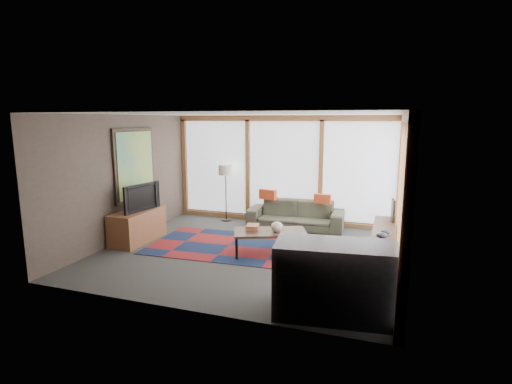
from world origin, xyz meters
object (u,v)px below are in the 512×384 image
(coffee_table, at_px, (270,243))
(tv_console, at_px, (138,226))
(sofa, at_px, (296,215))
(floor_lamp, at_px, (226,193))
(bookshelf, at_px, (383,245))
(bar_counter, at_px, (335,280))
(television, at_px, (139,197))

(coffee_table, height_order, tv_console, tv_console)
(sofa, relative_size, floor_lamp, 1.55)
(bookshelf, xyz_separation_m, bar_counter, (-0.53, -2.37, 0.21))
(coffee_table, bearing_deg, tv_console, -177.71)
(sofa, relative_size, television, 2.24)
(sofa, distance_m, bookshelf, 2.54)
(sofa, xyz_separation_m, bar_counter, (1.45, -3.95, 0.17))
(bookshelf, xyz_separation_m, television, (-4.81, -0.45, 0.66))
(sofa, height_order, television, television)
(coffee_table, distance_m, tv_console, 2.84)
(coffee_table, bearing_deg, television, -177.85)
(bookshelf, bearing_deg, tv_console, -174.61)
(bookshelf, relative_size, bar_counter, 1.46)
(floor_lamp, height_order, bar_counter, floor_lamp)
(sofa, relative_size, tv_console, 1.66)
(floor_lamp, bearing_deg, tv_console, -115.77)
(coffee_table, bearing_deg, bar_counter, -53.67)
(coffee_table, height_order, television, television)
(bookshelf, distance_m, television, 4.87)
(coffee_table, xyz_separation_m, bar_counter, (1.49, -2.02, 0.26))
(sofa, relative_size, bookshelf, 0.98)
(sofa, xyz_separation_m, floor_lamp, (-1.82, 0.14, 0.39))
(floor_lamp, bearing_deg, sofa, -4.33)
(coffee_table, bearing_deg, floor_lamp, 130.77)
(floor_lamp, relative_size, bar_counter, 0.92)
(sofa, height_order, bar_counter, bar_counter)
(floor_lamp, distance_m, tv_console, 2.45)
(sofa, xyz_separation_m, television, (-2.82, -2.04, 0.62))
(floor_lamp, xyz_separation_m, bar_counter, (3.27, -4.09, -0.22))
(coffee_table, distance_m, bookshelf, 2.05)
(sofa, distance_m, coffee_table, 1.93)
(bookshelf, bearing_deg, floor_lamp, 155.61)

